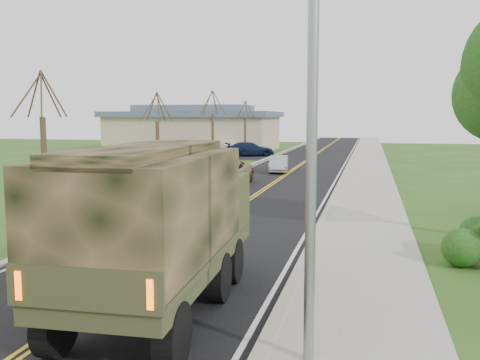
% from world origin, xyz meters
% --- Properties ---
extents(ground, '(160.00, 160.00, 0.00)m').
position_xyz_m(ground, '(0.00, 0.00, 0.00)').
color(ground, '#294C19').
rests_on(ground, ground).
extents(road, '(8.00, 120.00, 0.01)m').
position_xyz_m(road, '(0.00, 40.00, 0.01)').
color(road, black).
rests_on(road, ground).
extents(curb_right, '(0.30, 120.00, 0.12)m').
position_xyz_m(curb_right, '(4.15, 40.00, 0.06)').
color(curb_right, '#9E998E').
rests_on(curb_right, ground).
extents(sidewalk_right, '(3.20, 120.00, 0.10)m').
position_xyz_m(sidewalk_right, '(5.90, 40.00, 0.05)').
color(sidewalk_right, '#9E998E').
rests_on(sidewalk_right, ground).
extents(curb_left, '(0.30, 120.00, 0.10)m').
position_xyz_m(curb_left, '(-4.15, 40.00, 0.05)').
color(curb_left, '#9E998E').
rests_on(curb_left, ground).
extents(street_light, '(1.65, 0.22, 8.00)m').
position_xyz_m(street_light, '(4.90, -0.50, 4.43)').
color(street_light, gray).
rests_on(street_light, ground).
extents(bare_tree_a, '(1.93, 2.26, 6.08)m').
position_xyz_m(bare_tree_a, '(-7.00, 10.00, 2.63)').
color(bare_tree_a, '#38281C').
rests_on(bare_tree_a, ground).
extents(bare_tree_b, '(1.83, 2.14, 5.73)m').
position_xyz_m(bare_tree_b, '(-7.00, 22.00, 2.48)').
color(bare_tree_b, '#38281C').
rests_on(bare_tree_b, ground).
extents(bare_tree_c, '(2.04, 2.39, 6.42)m').
position_xyz_m(bare_tree_c, '(-7.00, 34.00, 2.78)').
color(bare_tree_c, '#38281C').
rests_on(bare_tree_c, ground).
extents(bare_tree_d, '(1.88, 2.20, 5.91)m').
position_xyz_m(bare_tree_d, '(-7.00, 46.00, 2.55)').
color(bare_tree_d, '#38281C').
rests_on(bare_tree_d, ground).
extents(commercial_building, '(25.50, 21.50, 5.65)m').
position_xyz_m(commercial_building, '(-15.98, 55.97, 2.69)').
color(commercial_building, tan).
rests_on(commercial_building, ground).
extents(military_truck, '(2.82, 7.40, 3.64)m').
position_xyz_m(military_truck, '(1.61, 1.26, 2.08)').
color(military_truck, black).
rests_on(military_truck, ground).
extents(suv_champagne, '(2.71, 5.66, 1.56)m').
position_xyz_m(suv_champagne, '(-2.78, 22.40, 0.78)').
color(suv_champagne, '#8E7150').
rests_on(suv_champagne, ground).
extents(sedan_silver, '(1.78, 3.94, 1.26)m').
position_xyz_m(sedan_silver, '(-0.80, 30.71, 0.63)').
color(sedan_silver, '#BABABF').
rests_on(sedan_silver, ground).
extents(lot_car_dark, '(3.70, 2.30, 1.18)m').
position_xyz_m(lot_car_dark, '(-14.93, 45.53, 0.59)').
color(lot_car_dark, black).
rests_on(lot_car_dark, ground).
extents(lot_car_silver, '(4.40, 1.71, 1.43)m').
position_xyz_m(lot_car_silver, '(-10.69, 49.65, 0.71)').
color(lot_car_silver, silver).
rests_on(lot_car_silver, ground).
extents(lot_car_navy, '(5.60, 4.00, 1.51)m').
position_xyz_m(lot_car_navy, '(-6.60, 46.57, 0.75)').
color(lot_car_navy, '#0E1734').
rests_on(lot_car_navy, ground).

